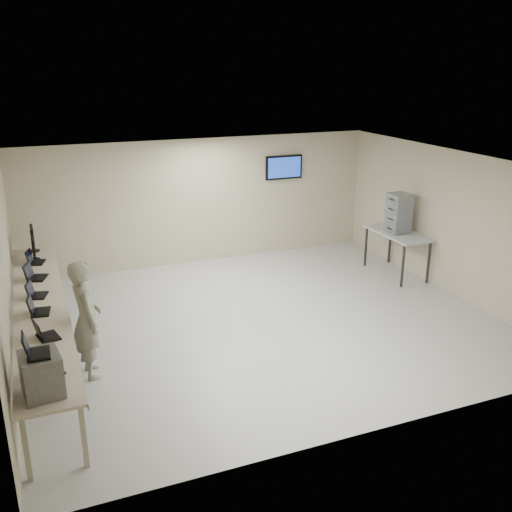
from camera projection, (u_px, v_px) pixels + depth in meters
name	position (u px, v px, depth m)	size (l,w,h in m)	color
room	(261.00, 244.00, 9.76)	(8.01, 7.01, 2.81)	beige
workbench	(41.00, 309.00, 8.62)	(0.76, 6.00, 0.90)	#C3B29C
equipment_box	(42.00, 374.00, 6.20)	(0.41, 0.46, 0.48)	gray
laptop_on_box	(33.00, 350.00, 6.08)	(0.27, 0.33, 0.25)	black
laptop_0	(46.00, 368.00, 6.68)	(0.36, 0.38, 0.25)	black
laptop_1	(44.00, 334.00, 7.51)	(0.36, 0.39, 0.27)	black
laptop_2	(36.00, 309.00, 8.26)	(0.33, 0.38, 0.27)	black
laptop_3	(35.00, 293.00, 8.85)	(0.35, 0.38, 0.25)	black
laptop_4	(34.00, 275.00, 9.57)	(0.41, 0.43, 0.29)	black
laptop_5	(34.00, 260.00, 10.32)	(0.35, 0.38, 0.26)	black
monitor_near	(33.00, 246.00, 10.45)	(0.19, 0.44, 0.43)	black
monitor_far	(32.00, 237.00, 10.91)	(0.22, 0.49, 0.49)	black
soldier	(87.00, 319.00, 8.13)	(0.64, 0.42, 1.77)	slate
side_table	(398.00, 235.00, 12.09)	(0.74, 1.58, 0.95)	#A5A7AA
storage_bins	(399.00, 213.00, 11.93)	(0.40, 0.44, 0.83)	gray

